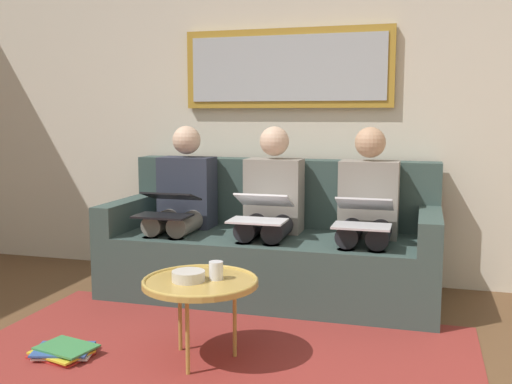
# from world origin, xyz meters

# --- Properties ---
(wall_rear) EXTENTS (6.00, 0.12, 2.60)m
(wall_rear) POSITION_xyz_m (0.00, -2.60, 1.30)
(wall_rear) COLOR beige
(wall_rear) RESTS_ON ground_plane
(area_rug) EXTENTS (2.60, 1.80, 0.01)m
(area_rug) POSITION_xyz_m (0.00, -0.85, 0.00)
(area_rug) COLOR maroon
(area_rug) RESTS_ON ground_plane
(couch) EXTENTS (2.20, 0.90, 0.90)m
(couch) POSITION_xyz_m (0.00, -2.12, 0.31)
(couch) COLOR #384C47
(couch) RESTS_ON ground_plane
(framed_mirror) EXTENTS (1.53, 0.05, 0.57)m
(framed_mirror) POSITION_xyz_m (0.00, -2.51, 1.55)
(framed_mirror) COLOR #B7892D
(coffee_table) EXTENTS (0.57, 0.57, 0.42)m
(coffee_table) POSITION_xyz_m (0.05, -0.90, 0.40)
(coffee_table) COLOR tan
(coffee_table) RESTS_ON ground_plane
(cup) EXTENTS (0.07, 0.07, 0.09)m
(cup) POSITION_xyz_m (-0.01, -0.94, 0.46)
(cup) COLOR silver
(cup) RESTS_ON coffee_table
(bowl) EXTENTS (0.16, 0.16, 0.05)m
(bowl) POSITION_xyz_m (0.11, -0.87, 0.44)
(bowl) COLOR beige
(bowl) RESTS_ON coffee_table
(person_left) EXTENTS (0.38, 0.58, 1.14)m
(person_left) POSITION_xyz_m (-0.64, -2.05, 0.61)
(person_left) COLOR gray
(person_left) RESTS_ON couch
(laptop_silver) EXTENTS (0.34, 0.38, 0.17)m
(laptop_silver) POSITION_xyz_m (-0.64, -1.82, 0.63)
(laptop_silver) COLOR silver
(person_middle) EXTENTS (0.38, 0.58, 1.14)m
(person_middle) POSITION_xyz_m (0.00, -2.05, 0.61)
(person_middle) COLOR gray
(person_middle) RESTS_ON couch
(laptop_white) EXTENTS (0.35, 0.38, 0.17)m
(laptop_white) POSITION_xyz_m (0.00, -1.82, 0.63)
(laptop_white) COLOR white
(person_right) EXTENTS (0.38, 0.58, 1.14)m
(person_right) POSITION_xyz_m (0.64, -2.05, 0.61)
(person_right) COLOR #2D3342
(person_right) RESTS_ON couch
(laptop_black) EXTENTS (0.36, 0.36, 0.15)m
(laptop_black) POSITION_xyz_m (0.64, -1.81, 0.63)
(laptop_black) COLOR black
(magazine_stack) EXTENTS (0.34, 0.29, 0.05)m
(magazine_stack) POSITION_xyz_m (0.74, -0.75, 0.03)
(magazine_stack) COLOR red
(magazine_stack) RESTS_ON ground_plane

